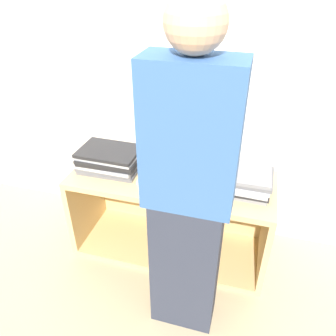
{
  "coord_description": "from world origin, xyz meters",
  "views": [
    {
      "loc": [
        0.44,
        -1.39,
        1.76
      ],
      "look_at": [
        0.0,
        0.18,
        0.72
      ],
      "focal_mm": 35.0,
      "sensor_mm": 36.0,
      "label": 1
    }
  ],
  "objects_px": {
    "laptop_stack_left": "(110,159)",
    "person": "(189,195)",
    "laptop_open": "(174,166)",
    "laptop_stack_right": "(238,179)"
  },
  "relations": [
    {
      "from": "person",
      "to": "laptop_stack_right",
      "type": "bearing_deg",
      "value": 67.82
    },
    {
      "from": "laptop_stack_left",
      "to": "person",
      "type": "xyz_separation_m",
      "value": [
        0.62,
        -0.47,
        0.18
      ]
    },
    {
      "from": "laptop_stack_left",
      "to": "person",
      "type": "height_order",
      "value": "person"
    },
    {
      "from": "laptop_stack_right",
      "to": "laptop_stack_left",
      "type": "bearing_deg",
      "value": -179.57
    },
    {
      "from": "laptop_open",
      "to": "laptop_stack_right",
      "type": "relative_size",
      "value": 0.94
    },
    {
      "from": "laptop_open",
      "to": "person",
      "type": "height_order",
      "value": "person"
    },
    {
      "from": "laptop_open",
      "to": "person",
      "type": "relative_size",
      "value": 0.22
    },
    {
      "from": "laptop_stack_right",
      "to": "person",
      "type": "bearing_deg",
      "value": -112.18
    },
    {
      "from": "laptop_open",
      "to": "laptop_stack_right",
      "type": "xyz_separation_m",
      "value": [
        0.4,
        -0.05,
        0.01
      ]
    },
    {
      "from": "laptop_stack_right",
      "to": "person",
      "type": "distance_m",
      "value": 0.55
    }
  ]
}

